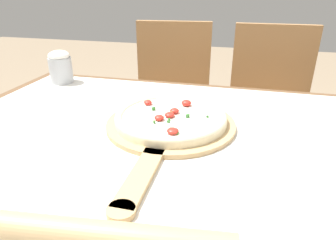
{
  "coord_description": "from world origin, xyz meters",
  "views": [
    {
      "loc": [
        0.13,
        -0.59,
        1.07
      ],
      "look_at": [
        -0.04,
        0.08,
        0.76
      ],
      "focal_mm": 32.0,
      "sensor_mm": 36.0,
      "label": 1
    }
  ],
  "objects": [
    {
      "name": "towel_cloth",
      "position": [
        0.0,
        0.0,
        0.72
      ],
      "size": [
        1.27,
        0.92,
        0.0
      ],
      "color": "silver",
      "rests_on": "dining_table"
    },
    {
      "name": "chair_left",
      "position": [
        -0.21,
        0.83,
        0.52
      ],
      "size": [
        0.44,
        0.44,
        0.9
      ],
      "rotation": [
        0.0,
        0.0,
        0.1
      ],
      "color": "#A37547",
      "rests_on": "ground_plane"
    },
    {
      "name": "pizza_peel",
      "position": [
        -0.04,
        0.09,
        0.73
      ],
      "size": [
        0.34,
        0.54,
        0.01
      ],
      "color": "tan",
      "rests_on": "towel_cloth"
    },
    {
      "name": "pizza",
      "position": [
        -0.04,
        0.11,
        0.75
      ],
      "size": [
        0.29,
        0.29,
        0.04
      ],
      "color": "beige",
      "rests_on": "pizza_peel"
    },
    {
      "name": "dining_table",
      "position": [
        0.0,
        0.0,
        0.63
      ],
      "size": [
        1.35,
        1.0,
        0.72
      ],
      "color": "brown",
      "rests_on": "ground_plane"
    },
    {
      "name": "rolling_pin",
      "position": [
        -0.04,
        -0.31,
        0.75
      ],
      "size": [
        0.46,
        0.09,
        0.05
      ],
      "rotation": [
        0.0,
        0.0,
        0.11
      ],
      "color": "tan",
      "rests_on": "towel_cloth"
    },
    {
      "name": "chair_right",
      "position": [
        0.27,
        0.83,
        0.52
      ],
      "size": [
        0.4,
        0.4,
        0.9
      ],
      "rotation": [
        0.0,
        0.0,
        0.01
      ],
      "color": "#A37547",
      "rests_on": "ground_plane"
    },
    {
      "name": "flour_cup",
      "position": [
        -0.53,
        0.38,
        0.79
      ],
      "size": [
        0.08,
        0.08,
        0.12
      ],
      "color": "#B2B7BC",
      "rests_on": "towel_cloth"
    }
  ]
}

